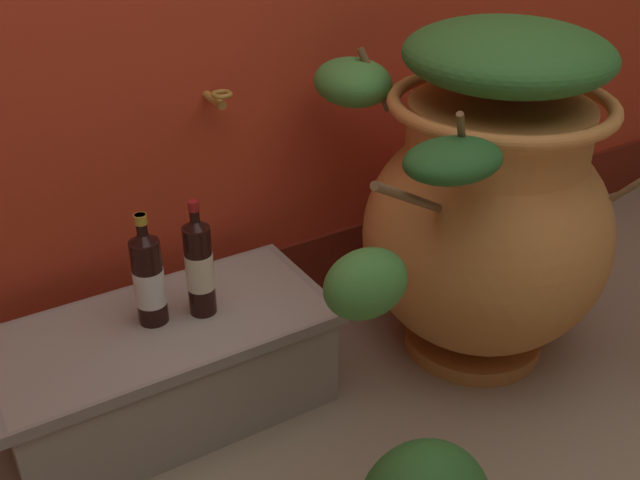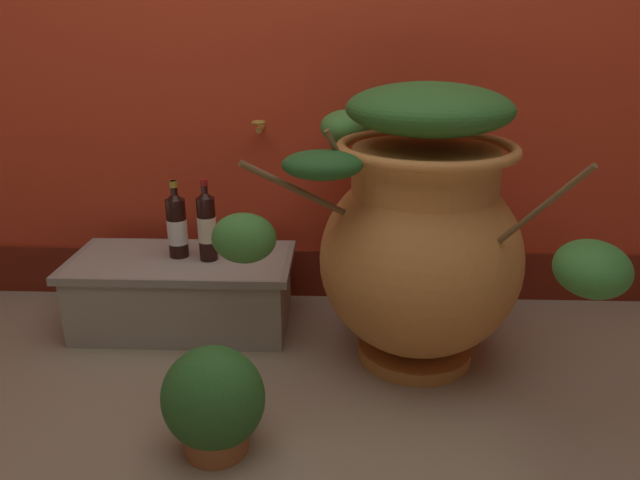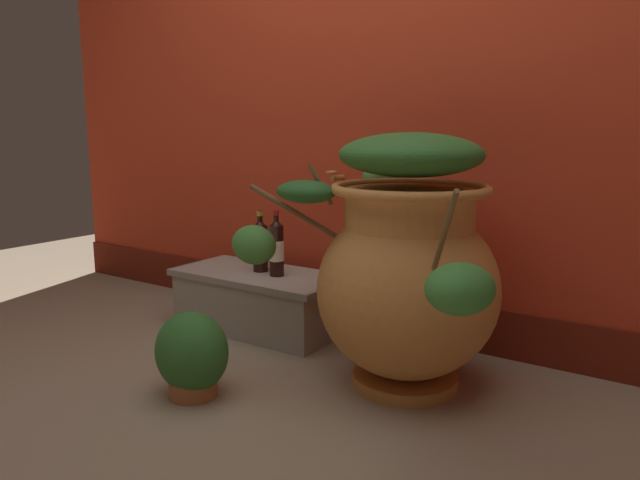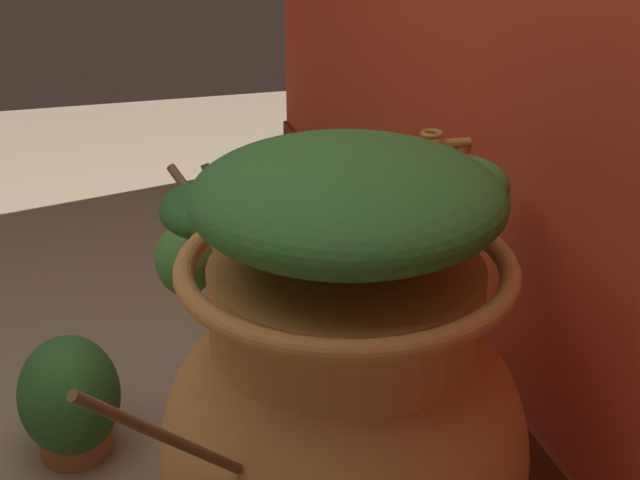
{
  "view_description": "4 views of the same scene",
  "coord_description": "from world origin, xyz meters",
  "px_view_note": "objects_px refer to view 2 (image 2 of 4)",
  "views": [
    {
      "loc": [
        -0.93,
        -0.66,
        1.36
      ],
      "look_at": [
        -0.11,
        0.69,
        0.47
      ],
      "focal_mm": 40.67,
      "sensor_mm": 36.0,
      "label": 1
    },
    {
      "loc": [
        0.11,
        -1.26,
        1.14
      ],
      "look_at": [
        0.04,
        0.64,
        0.43
      ],
      "focal_mm": 33.08,
      "sensor_mm": 36.0,
      "label": 2
    },
    {
      "loc": [
        1.3,
        -1.36,
        0.97
      ],
      "look_at": [
        -0.04,
        0.65,
        0.52
      ],
      "focal_mm": 33.22,
      "sensor_mm": 36.0,
      "label": 3
    },
    {
      "loc": [
        1.6,
        0.22,
        1.4
      ],
      "look_at": [
        -0.1,
        0.69,
        0.58
      ],
      "focal_mm": 47.58,
      "sensor_mm": 36.0,
      "label": 4
    }
  ],
  "objects_px": {
    "wine_bottle_left": "(207,224)",
    "potted_shrub": "(214,404)",
    "wine_bottle_middle": "(177,224)",
    "terracotta_urn": "(419,234)"
  },
  "relations": [
    {
      "from": "wine_bottle_left",
      "to": "potted_shrub",
      "type": "xyz_separation_m",
      "value": [
        0.16,
        -0.71,
        -0.27
      ]
    },
    {
      "from": "wine_bottle_left",
      "to": "wine_bottle_middle",
      "type": "relative_size",
      "value": 1.05
    },
    {
      "from": "wine_bottle_left",
      "to": "wine_bottle_middle",
      "type": "distance_m",
      "value": 0.13
    },
    {
      "from": "wine_bottle_left",
      "to": "wine_bottle_middle",
      "type": "height_order",
      "value": "wine_bottle_left"
    },
    {
      "from": "wine_bottle_middle",
      "to": "potted_shrub",
      "type": "height_order",
      "value": "wine_bottle_middle"
    },
    {
      "from": "terracotta_urn",
      "to": "wine_bottle_left",
      "type": "distance_m",
      "value": 0.79
    },
    {
      "from": "wine_bottle_middle",
      "to": "wine_bottle_left",
      "type": "bearing_deg",
      "value": -13.3
    },
    {
      "from": "potted_shrub",
      "to": "wine_bottle_middle",
      "type": "bearing_deg",
      "value": 110.56
    },
    {
      "from": "wine_bottle_left",
      "to": "potted_shrub",
      "type": "distance_m",
      "value": 0.78
    },
    {
      "from": "terracotta_urn",
      "to": "wine_bottle_left",
      "type": "bearing_deg",
      "value": 165.36
    }
  ]
}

